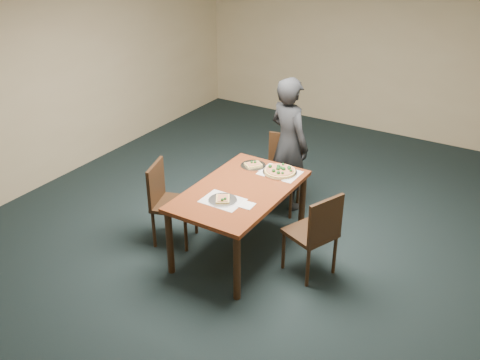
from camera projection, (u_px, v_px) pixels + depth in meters
The scene contains 13 objects.
ground at pixel (244, 245), 5.86m from camera, with size 8.00×8.00×0.00m, color black.
room_shell at pixel (244, 92), 5.06m from camera, with size 8.00×8.00×8.00m.
dining_table at pixel (240, 197), 5.47m from camera, with size 0.90×1.50×0.75m.
chair_far at pixel (283, 168), 6.39m from camera, with size 0.50×0.50×0.91m.
chair_left at pixel (167, 198), 5.73m from camera, with size 0.53×0.53×0.91m.
chair_right at pixel (316, 231), 5.16m from camera, with size 0.55×0.55×0.91m.
diner at pixel (289, 144), 6.29m from camera, with size 0.59×0.39×1.62m, color black.
placemat_main at pixel (280, 173), 5.74m from camera, with size 0.42×0.32×0.00m, color white.
placemat_near at pixel (223, 201), 5.21m from camera, with size 0.40×0.30×0.00m, color white.
pizza_pan at pixel (280, 171), 5.73m from camera, with size 0.37×0.37×0.07m.
slice_plate_near at pixel (223, 200), 5.20m from camera, with size 0.28×0.28×0.06m.
slice_plate_far at pixel (253, 165), 5.89m from camera, with size 0.28×0.28×0.06m.
napkin at pixel (247, 205), 5.12m from camera, with size 0.14×0.14×0.01m, color white.
Camera 1 is at (2.52, -4.17, 3.32)m, focal length 40.00 mm.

